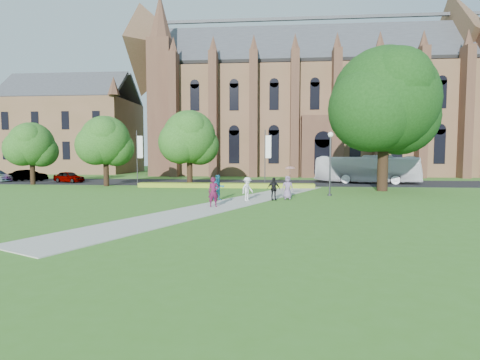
# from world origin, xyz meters

# --- Properties ---
(ground) EXTENTS (160.00, 160.00, 0.00)m
(ground) POSITION_xyz_m (0.00, 0.00, 0.00)
(ground) COLOR #3C7121
(ground) RESTS_ON ground
(road) EXTENTS (160.00, 10.00, 0.02)m
(road) POSITION_xyz_m (0.00, 20.00, 0.01)
(road) COLOR black
(road) RESTS_ON ground
(footpath) EXTENTS (15.58, 28.54, 0.04)m
(footpath) POSITION_xyz_m (0.00, 1.00, 0.02)
(footpath) COLOR #B2B2A8
(footpath) RESTS_ON ground
(flower_hedge) EXTENTS (18.00, 1.40, 0.45)m
(flower_hedge) POSITION_xyz_m (-2.00, 13.20, 0.23)
(flower_hedge) COLOR #B8C727
(flower_hedge) RESTS_ON ground
(cathedral) EXTENTS (52.60, 18.25, 28.00)m
(cathedral) POSITION_xyz_m (10.00, 39.73, 12.98)
(cathedral) COLOR brown
(cathedral) RESTS_ON ground
(building_west) EXTENTS (22.00, 14.00, 18.30)m
(building_west) POSITION_xyz_m (-34.00, 42.00, 9.21)
(building_west) COLOR brown
(building_west) RESTS_ON ground
(streetlamp) EXTENTS (0.44, 0.44, 5.24)m
(streetlamp) POSITION_xyz_m (7.50, 6.50, 3.30)
(streetlamp) COLOR #38383D
(streetlamp) RESTS_ON ground
(large_tree) EXTENTS (9.60, 9.60, 13.20)m
(large_tree) POSITION_xyz_m (13.00, 11.00, 8.37)
(large_tree) COLOR #332114
(large_tree) RESTS_ON ground
(street_tree_0) EXTENTS (5.20, 5.20, 7.50)m
(street_tree_0) POSITION_xyz_m (-15.00, 14.00, 4.87)
(street_tree_0) COLOR #332114
(street_tree_0) RESTS_ON ground
(street_tree_1) EXTENTS (5.60, 5.60, 8.05)m
(street_tree_1) POSITION_xyz_m (-6.00, 14.50, 5.22)
(street_tree_1) COLOR #332114
(street_tree_1) RESTS_ON ground
(street_tree_2) EXTENTS (4.80, 4.80, 6.95)m
(street_tree_2) POSITION_xyz_m (-24.00, 15.00, 4.53)
(street_tree_2) COLOR #332114
(street_tree_2) RESTS_ON ground
(banner_pole_0) EXTENTS (0.70, 0.10, 6.00)m
(banner_pole_0) POSITION_xyz_m (2.11, 15.20, 3.39)
(banner_pole_0) COLOR #38383D
(banner_pole_0) RESTS_ON ground
(banner_pole_1) EXTENTS (0.70, 0.10, 6.00)m
(banner_pole_1) POSITION_xyz_m (-11.89, 15.20, 3.39)
(banner_pole_1) COLOR #38383D
(banner_pole_1) RESTS_ON ground
(tour_coach) EXTENTS (12.11, 5.16, 3.29)m
(tour_coach) POSITION_xyz_m (13.78, 20.23, 1.66)
(tour_coach) COLOR silver
(tour_coach) RESTS_ON road
(car_0) EXTENTS (4.18, 2.66, 1.32)m
(car_0) POSITION_xyz_m (-21.61, 18.28, 0.68)
(car_0) COLOR gray
(car_0) RESTS_ON road
(car_1) EXTENTS (4.37, 1.69, 1.42)m
(car_1) POSITION_xyz_m (-27.85, 19.91, 0.73)
(car_1) COLOR gray
(car_1) RESTS_ON road
(pedestrian_0) EXTENTS (0.81, 0.65, 1.91)m
(pedestrian_0) POSITION_xyz_m (-1.01, -0.97, 1.00)
(pedestrian_0) COLOR #511232
(pedestrian_0) RESTS_ON footpath
(pedestrian_1) EXTENTS (1.14, 1.05, 1.88)m
(pedestrian_1) POSITION_xyz_m (-1.18, 2.44, 0.98)
(pedestrian_1) COLOR #175873
(pedestrian_1) RESTS_ON footpath
(pedestrian_2) EXTENTS (1.17, 1.27, 1.72)m
(pedestrian_2) POSITION_xyz_m (0.96, 2.35, 0.90)
(pedestrian_2) COLOR silver
(pedestrian_2) RESTS_ON footpath
(pedestrian_3) EXTENTS (1.06, 0.67, 1.68)m
(pedestrian_3) POSITION_xyz_m (2.87, 2.86, 0.88)
(pedestrian_3) COLOR black
(pedestrian_3) RESTS_ON footpath
(pedestrian_4) EXTENTS (0.90, 0.62, 1.75)m
(pedestrian_4) POSITION_xyz_m (3.92, 3.62, 0.92)
(pedestrian_4) COLOR slate
(pedestrian_4) RESTS_ON footpath
(parasol) EXTENTS (0.94, 0.94, 0.63)m
(parasol) POSITION_xyz_m (4.10, 3.72, 2.11)
(parasol) COLOR #DA9AAC
(parasol) RESTS_ON pedestrian_4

